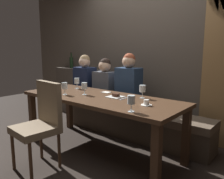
% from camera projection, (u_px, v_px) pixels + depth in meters
% --- Properties ---
extents(ground, '(9.00, 9.00, 0.00)m').
position_uv_depth(ground, '(100.00, 150.00, 3.10)').
color(ground, black).
extents(back_wall_tiled, '(6.00, 0.12, 3.00)m').
position_uv_depth(back_wall_tiled, '(150.00, 39.00, 3.76)').
color(back_wall_tiled, brown).
rests_on(back_wall_tiled, ground).
extents(back_counter, '(1.10, 0.28, 0.95)m').
position_uv_depth(back_counter, '(79.00, 91.00, 4.77)').
color(back_counter, '#494138').
rests_on(back_counter, ground).
extents(dining_table, '(2.20, 0.84, 0.74)m').
position_uv_depth(dining_table, '(99.00, 103.00, 2.98)').
color(dining_table, '#412B1C').
rests_on(dining_table, ground).
extents(banquette_bench, '(2.50, 0.44, 0.45)m').
position_uv_depth(banquette_bench, '(130.00, 122.00, 3.59)').
color(banquette_bench, '#40352A').
rests_on(banquette_bench, ground).
extents(chair_near_side, '(0.48, 0.48, 0.98)m').
position_uv_depth(chair_near_side, '(41.00, 120.00, 2.60)').
color(chair_near_side, '#4C3321').
rests_on(chair_near_side, ground).
extents(diner_redhead, '(0.36, 0.24, 0.79)m').
position_uv_depth(diner_redhead, '(85.00, 79.00, 4.07)').
color(diner_redhead, '#192342').
rests_on(diner_redhead, banquette_bench).
extents(diner_bearded, '(0.36, 0.24, 0.74)m').
position_uv_depth(diner_bearded, '(105.00, 82.00, 3.81)').
color(diner_bearded, '#4C515B').
rests_on(diner_bearded, banquette_bench).
extents(diner_far_end, '(0.36, 0.24, 0.83)m').
position_uv_depth(diner_far_end, '(129.00, 82.00, 3.48)').
color(diner_far_end, navy).
rests_on(diner_far_end, banquette_bench).
extents(wine_bottle_dark_red, '(0.08, 0.08, 0.33)m').
position_uv_depth(wine_bottle_dark_red, '(71.00, 62.00, 4.78)').
color(wine_bottle_dark_red, black).
rests_on(wine_bottle_dark_red, back_counter).
extents(wine_glass_near_left, '(0.08, 0.08, 0.16)m').
position_uv_depth(wine_glass_near_left, '(142.00, 89.00, 2.85)').
color(wine_glass_near_left, silver).
rests_on(wine_glass_near_left, dining_table).
extents(wine_glass_end_left, '(0.08, 0.08, 0.16)m').
position_uv_depth(wine_glass_end_left, '(131.00, 100.00, 2.23)').
color(wine_glass_end_left, silver).
rests_on(wine_glass_end_left, dining_table).
extents(wine_glass_far_right, '(0.08, 0.08, 0.16)m').
position_uv_depth(wine_glass_far_right, '(65.00, 86.00, 3.07)').
color(wine_glass_far_right, silver).
rests_on(wine_glass_far_right, dining_table).
extents(wine_glass_center_back, '(0.08, 0.08, 0.16)m').
position_uv_depth(wine_glass_center_back, '(77.00, 81.00, 3.54)').
color(wine_glass_center_back, silver).
rests_on(wine_glass_center_back, dining_table).
extents(wine_glass_end_right, '(0.08, 0.08, 0.16)m').
position_uv_depth(wine_glass_end_right, '(84.00, 86.00, 3.06)').
color(wine_glass_end_right, silver).
rests_on(wine_glass_end_right, dining_table).
extents(espresso_cup, '(0.12, 0.12, 0.06)m').
position_uv_depth(espresso_cup, '(146.00, 103.00, 2.50)').
color(espresso_cup, white).
rests_on(espresso_cup, dining_table).
extents(dessert_plate, '(0.19, 0.19, 0.05)m').
position_uv_depth(dessert_plate, '(115.00, 96.00, 2.92)').
color(dessert_plate, white).
rests_on(dessert_plate, dining_table).
extents(fork_on_table, '(0.03, 0.17, 0.01)m').
position_uv_depth(fork_on_table, '(123.00, 99.00, 2.82)').
color(fork_on_table, silver).
rests_on(fork_on_table, dining_table).
extents(folded_napkin, '(0.12, 0.11, 0.01)m').
position_uv_depth(folded_napkin, '(106.00, 92.00, 3.23)').
color(folded_napkin, silver).
rests_on(folded_napkin, dining_table).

